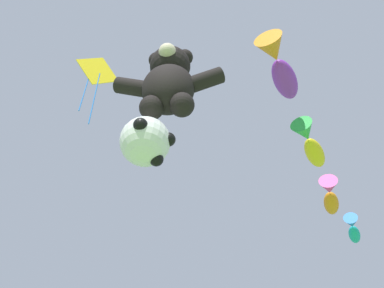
% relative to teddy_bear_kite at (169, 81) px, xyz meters
% --- Properties ---
extents(teddy_bear_kite, '(2.48, 1.09, 2.52)m').
position_rel_teddy_bear_kite_xyz_m(teddy_bear_kite, '(0.00, 0.00, 0.00)').
color(teddy_bear_kite, black).
extents(soccer_ball_kite, '(1.07, 1.06, 0.98)m').
position_rel_teddy_bear_kite_xyz_m(soccer_ball_kite, '(-0.38, 0.16, -1.91)').
color(soccer_ball_kite, white).
extents(fish_kite_violet, '(1.44, 2.30, 0.83)m').
position_rel_teddy_bear_kite_xyz_m(fish_kite_violet, '(2.88, 1.42, 2.82)').
color(fish_kite_violet, purple).
extents(fish_kite_goldfin, '(1.27, 1.99, 0.67)m').
position_rel_teddy_bear_kite_xyz_m(fish_kite_goldfin, '(3.74, 3.79, 2.05)').
color(fish_kite_goldfin, yellow).
extents(fish_kite_tangerine, '(0.88, 1.79, 0.64)m').
position_rel_teddy_bear_kite_xyz_m(fish_kite_tangerine, '(4.67, 6.51, 2.35)').
color(fish_kite_tangerine, orange).
extents(fish_kite_teal, '(0.88, 1.63, 0.54)m').
position_rel_teddy_bear_kite_xyz_m(fish_kite_teal, '(5.84, 8.88, 2.72)').
color(fish_kite_teal, '#19ADB2').
extents(diamond_kite, '(1.12, 0.88, 3.29)m').
position_rel_teddy_bear_kite_xyz_m(diamond_kite, '(-2.50, 1.25, 3.05)').
color(diamond_kite, yellow).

